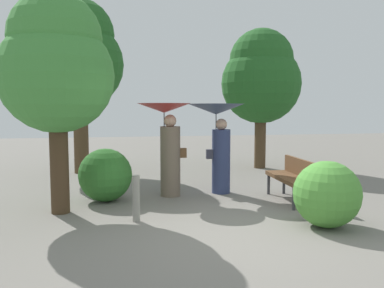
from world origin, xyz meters
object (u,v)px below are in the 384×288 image
object	(u,v)px
person_left	(167,135)
tree_near_left	(79,55)
tree_near_right	(261,77)
tree_mid_left	(56,65)
park_bench	(293,175)
path_marker_post	(136,199)
person_right	(218,130)

from	to	relation	value
person_left	tree_near_left	size ratio (longest dim) A/B	0.40
tree_near_right	tree_mid_left	world-z (taller)	tree_near_right
park_bench	path_marker_post	distance (m)	3.21
tree_mid_left	person_left	bearing A→B (deg)	25.64
tree_near_right	tree_near_left	bearing A→B (deg)	178.96
path_marker_post	tree_near_right	bearing A→B (deg)	51.55
tree_mid_left	path_marker_post	xyz separation A→B (m)	(1.27, -0.79, -2.18)
park_bench	person_right	bearing A→B (deg)	-126.60
tree_mid_left	tree_near_right	bearing A→B (deg)	38.90
tree_near_right	tree_mid_left	size ratio (longest dim) A/B	1.11
park_bench	tree_near_right	distance (m)	4.89
park_bench	tree_near_left	size ratio (longest dim) A/B	0.32
tree_near_left	tree_mid_left	size ratio (longest dim) A/B	1.27
person_left	tree_near_left	xyz separation A→B (m)	(-1.99, 3.40, 2.00)
park_bench	tree_mid_left	distance (m)	4.82
person_left	person_right	bearing A→B (deg)	-85.77
person_left	path_marker_post	size ratio (longest dim) A/B	2.55
person_right	park_bench	xyz separation A→B (m)	(1.25, -1.02, -0.86)
tree_near_left	tree_near_right	world-z (taller)	tree_near_left
person_left	tree_near_right	distance (m)	4.88
tree_near_right	path_marker_post	bearing A→B (deg)	-128.45
park_bench	tree_mid_left	size ratio (longest dim) A/B	0.40
person_left	park_bench	xyz separation A→B (m)	(2.35, -0.94, -0.76)
person_right	path_marker_post	xyz separation A→B (m)	(-1.85, -1.85, -0.99)
path_marker_post	tree_mid_left	bearing A→B (deg)	148.03
path_marker_post	park_bench	bearing A→B (deg)	14.95
person_left	person_right	xyz separation A→B (m)	(1.10, 0.08, 0.10)
tree_near_left	tree_mid_left	xyz separation A→B (m)	(-0.03, -4.37, -0.71)
person_right	path_marker_post	bearing A→B (deg)	134.92
tree_near_left	path_marker_post	distance (m)	6.05
park_bench	tree_mid_left	xyz separation A→B (m)	(-4.37, -0.03, 2.05)
park_bench	tree_near_left	bearing A→B (deg)	-132.34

